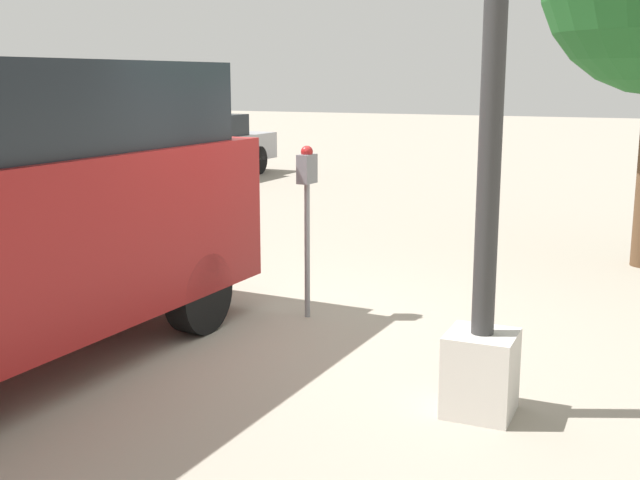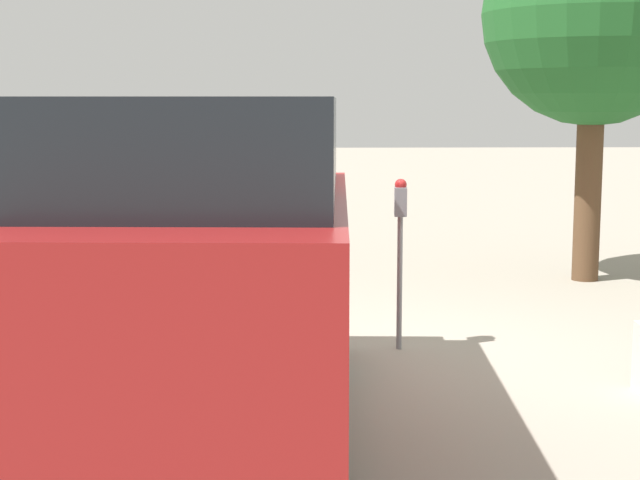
{
  "view_description": "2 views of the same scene",
  "coord_description": "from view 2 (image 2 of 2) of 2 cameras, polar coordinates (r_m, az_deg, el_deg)",
  "views": [
    {
      "loc": [
        5.98,
        3.33,
        2.18
      ],
      "look_at": [
        -0.68,
        0.41,
        0.7
      ],
      "focal_mm": 45.0,
      "sensor_mm": 36.0,
      "label": 1
    },
    {
      "loc": [
        8.31,
        -0.66,
        2.28
      ],
      "look_at": [
        -0.7,
        -0.37,
        1.0
      ],
      "focal_mm": 55.0,
      "sensor_mm": 36.0,
      "label": 2
    }
  ],
  "objects": [
    {
      "name": "parked_van",
      "position": [
        6.82,
        -6.57,
        -0.74
      ],
      "size": [
        4.56,
        2.16,
        2.3
      ],
      "rotation": [
        0.0,
        0.0,
        -0.05
      ],
      "color": "maroon",
      "rests_on": "ground"
    },
    {
      "name": "street_tree",
      "position": [
        12.88,
        15.7,
        12.48
      ],
      "size": [
        2.79,
        2.79,
        4.75
      ],
      "color": "#513823",
      "rests_on": "ground"
    },
    {
      "name": "parking_meter_near",
      "position": [
        8.94,
        4.69,
        0.91
      ],
      "size": [
        0.21,
        0.13,
        1.58
      ],
      "rotation": [
        0.0,
        0.0,
        -0.08
      ],
      "color": "gray",
      "rests_on": "ground"
    },
    {
      "name": "ground_plane",
      "position": [
        8.64,
        2.6,
        -7.2
      ],
      "size": [
        80.0,
        80.0,
        0.0
      ],
      "primitive_type": "plane",
      "color": "gray"
    }
  ]
}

